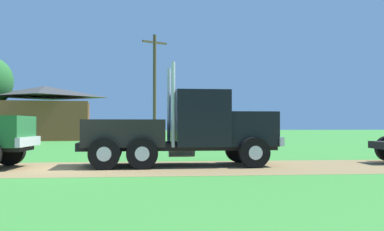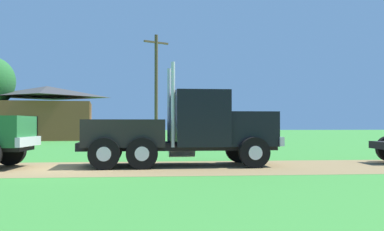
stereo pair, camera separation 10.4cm
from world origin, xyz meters
The scene contains 5 objects.
ground_plane centered at (0.00, 0.00, 0.00)m, with size 200.00×200.00×0.00m, color #3C8B34.
dirt_track centered at (0.00, 0.00, 0.00)m, with size 120.00×5.34×0.01m, color olive.
truck_foreground_white centered at (4.00, 0.75, 1.30)m, with size 7.27×2.88×3.67m.
shed_building centered at (-7.05, 30.07, 2.52)m, with size 9.50×9.17×5.22m.
utility_pole_near centered at (3.36, 19.99, 4.51)m, with size 1.95×1.27×8.50m.
Camera 1 is at (2.52, -16.12, 1.53)m, focal length 43.31 mm.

